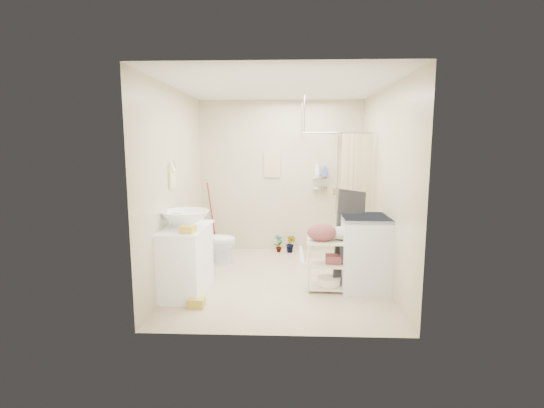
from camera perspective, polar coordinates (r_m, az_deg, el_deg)
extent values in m
plane|color=beige|center=(5.55, 1.00, -10.93)|extent=(3.20, 3.20, 0.00)
cube|color=silver|center=(5.28, 1.07, 16.71)|extent=(2.80, 3.20, 0.04)
cube|color=beige|center=(6.85, 1.30, 3.98)|extent=(2.80, 0.04, 2.60)
cube|color=beige|center=(3.67, 0.53, -0.17)|extent=(2.80, 0.04, 2.60)
cube|color=beige|center=(5.47, -13.81, 2.52)|extent=(0.04, 3.20, 2.60)
cube|color=beige|center=(5.41, 16.03, 2.38)|extent=(0.04, 3.20, 2.60)
cube|color=white|center=(5.11, -12.37, -7.90)|extent=(0.56, 0.98, 0.85)
imported|color=white|center=(4.98, -12.46, -2.10)|extent=(0.68, 0.68, 0.20)
cube|color=gold|center=(4.63, -12.09, -3.62)|extent=(0.18, 0.16, 0.09)
cube|color=gold|center=(4.75, -10.93, -13.59)|extent=(0.29, 0.23, 0.15)
imported|color=white|center=(6.27, -8.44, -5.29)|extent=(0.70, 0.40, 0.72)
imported|color=brown|center=(6.86, 0.94, -5.73)|extent=(0.20, 0.19, 0.31)
imported|color=brown|center=(6.84, 2.73, -5.78)|extent=(0.22, 0.20, 0.31)
cube|color=beige|center=(6.82, 0.04, 5.65)|extent=(0.28, 0.03, 0.42)
imported|color=white|center=(6.79, 6.58, 5.14)|extent=(0.13, 0.13, 0.26)
imported|color=#3854A7|center=(6.79, 7.67, 4.80)|extent=(0.10, 0.10, 0.18)
cube|color=silver|center=(5.29, 13.50, -6.80)|extent=(0.66, 0.68, 0.95)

